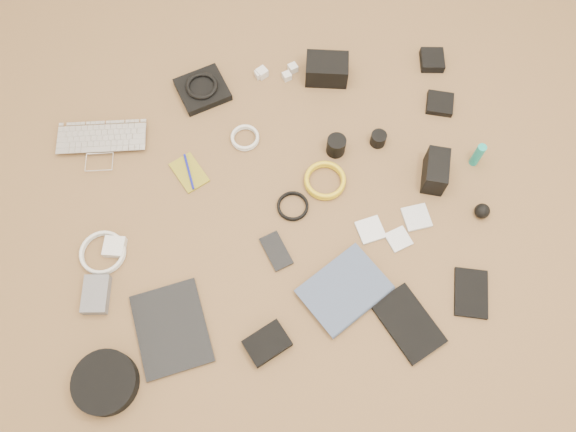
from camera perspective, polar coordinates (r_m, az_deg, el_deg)
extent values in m
cube|color=brown|center=(1.79, -0.97, 0.35)|extent=(4.00, 4.00, 0.04)
imported|color=silver|center=(1.96, -18.43, 6.47)|extent=(0.33, 0.26, 0.02)
cube|color=black|center=(2.00, -8.67, 12.58)|extent=(0.19, 0.18, 0.03)
torus|color=black|center=(1.99, -8.76, 12.93)|extent=(0.13, 0.13, 0.01)
cube|color=silver|center=(2.02, -2.94, 14.19)|extent=(0.03, 0.03, 0.03)
cube|color=silver|center=(2.02, -2.65, 14.33)|extent=(0.04, 0.04, 0.03)
cube|color=silver|center=(2.04, 0.50, 14.80)|extent=(0.03, 0.03, 0.03)
cube|color=silver|center=(2.02, -0.12, 14.02)|extent=(0.03, 0.03, 0.03)
cube|color=black|center=(2.00, 3.96, 14.64)|extent=(0.17, 0.14, 0.08)
cube|color=black|center=(2.12, 14.43, 15.10)|extent=(0.10, 0.11, 0.03)
cube|color=olive|center=(1.85, -10.00, 4.36)|extent=(0.12, 0.15, 0.01)
cylinder|color=#13179C|center=(1.85, -10.04, 4.47)|extent=(0.01, 0.13, 0.01)
torus|color=silver|center=(1.89, -4.38, 7.84)|extent=(0.11, 0.11, 0.01)
cylinder|color=black|center=(1.85, 4.91, 7.14)|extent=(0.07, 0.07, 0.07)
cylinder|color=black|center=(1.89, 9.16, 7.75)|extent=(0.06, 0.06, 0.05)
cube|color=black|center=(2.02, 15.17, 10.97)|extent=(0.12, 0.12, 0.02)
cube|color=silver|center=(1.79, -17.20, -3.01)|extent=(0.08, 0.08, 0.03)
torus|color=silver|center=(1.80, -18.25, -3.62)|extent=(0.18, 0.18, 0.01)
torus|color=black|center=(1.77, 0.49, 0.96)|extent=(0.13, 0.13, 0.01)
torus|color=gold|center=(1.81, 3.76, 3.52)|extent=(0.14, 0.14, 0.02)
cube|color=black|center=(1.84, 14.75, 4.44)|extent=(0.11, 0.14, 0.09)
cylinder|color=teal|center=(1.90, 18.71, 5.90)|extent=(0.03, 0.03, 0.10)
cube|color=slate|center=(1.76, -18.92, -7.55)|extent=(0.10, 0.13, 0.03)
cube|color=black|center=(1.69, -11.75, -11.13)|extent=(0.21, 0.27, 0.01)
cube|color=black|center=(1.72, -1.21, -3.58)|extent=(0.09, 0.13, 0.01)
cube|color=silver|center=(1.76, 8.36, -1.41)|extent=(0.08, 0.08, 0.01)
cube|color=silver|center=(1.76, 11.16, -2.33)|extent=(0.08, 0.08, 0.01)
cube|color=silver|center=(1.80, 12.91, -0.15)|extent=(0.08, 0.08, 0.01)
sphere|color=black|center=(1.85, 19.12, 0.49)|extent=(0.06, 0.06, 0.05)
cylinder|color=black|center=(1.69, -18.05, -15.79)|extent=(0.23, 0.23, 0.05)
cube|color=black|center=(1.64, -2.13, -12.80)|extent=(0.14, 0.12, 0.03)
imported|color=#3D4B68|center=(1.67, 7.78, -9.78)|extent=(0.29, 0.26, 0.02)
cube|color=black|center=(1.69, 12.13, -10.61)|extent=(0.19, 0.24, 0.01)
cube|color=black|center=(1.76, 18.10, -7.44)|extent=(0.14, 0.17, 0.01)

